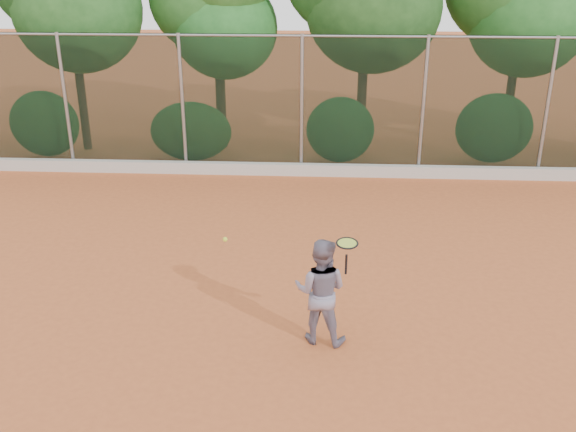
{
  "coord_description": "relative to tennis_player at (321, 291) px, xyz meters",
  "views": [
    {
      "loc": [
        0.56,
        -8.8,
        5.28
      ],
      "look_at": [
        0.0,
        1.0,
        1.25
      ],
      "focal_mm": 40.0,
      "sensor_mm": 36.0,
      "label": 1
    }
  ],
  "objects": [
    {
      "name": "chainlink_fence",
      "position": [
        -0.56,
        7.72,
        1.05
      ],
      "size": [
        24.09,
        0.09,
        3.5
      ],
      "color": "black",
      "rests_on": "ground"
    },
    {
      "name": "tennis_ball_in_flight",
      "position": [
        -1.28,
        -0.41,
        0.97
      ],
      "size": [
        0.07,
        0.07,
        0.07
      ],
      "color": "#CFDF32",
      "rests_on": "ground"
    },
    {
      "name": "ground",
      "position": [
        -0.56,
        0.72,
        -0.81
      ],
      "size": [
        80.0,
        80.0,
        0.0
      ],
      "primitive_type": "plane",
      "color": "#BD5A2C",
      "rests_on": "ground"
    },
    {
      "name": "tennis_player",
      "position": [
        0.0,
        0.0,
        0.0
      ],
      "size": [
        0.89,
        0.76,
        1.61
      ],
      "primitive_type": "imported",
      "rotation": [
        0.0,
        0.0,
        2.94
      ],
      "color": "slate",
      "rests_on": "ground"
    },
    {
      "name": "tennis_racket",
      "position": [
        0.34,
        -0.19,
        0.81
      ],
      "size": [
        0.31,
        0.31,
        0.54
      ],
      "color": "black",
      "rests_on": "ground"
    },
    {
      "name": "concrete_curb",
      "position": [
        -0.56,
        7.54,
        -0.66
      ],
      "size": [
        24.0,
        0.2,
        0.3
      ],
      "primitive_type": "cube",
      "color": "#B8B2AA",
      "rests_on": "ground"
    }
  ]
}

